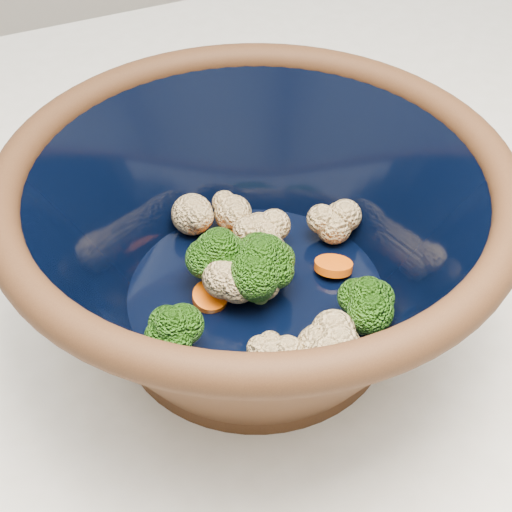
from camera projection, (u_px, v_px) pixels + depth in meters
name	position (u px, v px, depth m)	size (l,w,h in m)	color
mixing_bowl	(256.00, 241.00, 0.47)	(0.40, 0.40, 0.14)	black
vegetable_pile	(258.00, 268.00, 0.48)	(0.18, 0.19, 0.05)	#608442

